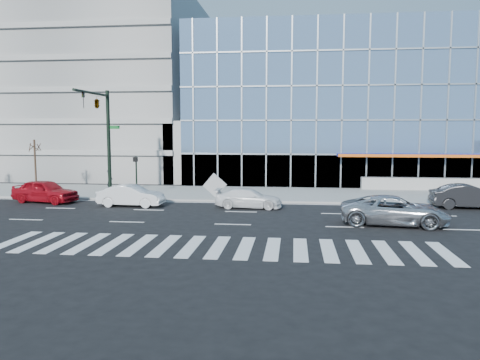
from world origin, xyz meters
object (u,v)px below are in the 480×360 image
Objects in this scene: traffic_signal at (100,116)px; red_sedan at (45,191)px; white_suv at (249,198)px; dark_sedan at (469,197)px; silver_suv at (395,210)px; pedestrian at (110,181)px; street_tree_near at (34,147)px; ped_signal_post at (136,170)px; white_sedan at (131,196)px; tilted_panel at (215,185)px.

traffic_signal reaches higher than red_sedan.
dark_sedan is (14.40, 1.41, 0.15)m from white_suv.
pedestrian is (-20.30, 10.55, 0.25)m from silver_suv.
white_suv is at bearing -17.87° from street_tree_near.
pedestrian is at bearing 101.31° from traffic_signal.
ped_signal_post is 0.71× the size of street_tree_near.
traffic_signal is 1.81× the size of white_suv.
white_sedan is 0.92× the size of dark_sedan.
tilted_panel is at bearing 41.60° from white_suv.
street_tree_near is at bearing 84.06° from dark_sedan.
traffic_signal is 1.40× the size of silver_suv.
white_suv is at bearing -20.79° from ped_signal_post.
red_sedan is at bearing 137.90° from pedestrian.
ped_signal_post is at bearing 15.14° from white_sedan.
dark_sedan is at bearing -84.05° from white_sedan.
silver_suv is at bearing -103.54° from white_sedan.
silver_suv is (26.73, -10.62, -2.98)m from street_tree_near.
silver_suv is 1.30× the size of white_suv.
street_tree_near is at bearing 157.29° from traffic_signal.
red_sedan is at bearing 83.63° from white_sedan.
silver_suv is 1.19× the size of red_sedan.
white_sedan is (-7.96, -0.27, 0.09)m from white_suv.
red_sedan is (-6.66, 0.94, 0.09)m from white_sedan.
tilted_panel is at bearing 85.15° from dark_sedan.
white_suv is 0.92× the size of red_sedan.
ped_signal_post is 3.99m from white_sedan.
red_sedan is 3.69× the size of tilted_panel.
red_sedan is 2.68× the size of pedestrian.
white_sedan is 6.32m from tilted_panel.
white_suv is (11.33, -2.98, -5.52)m from traffic_signal.
street_tree_near is 2.37× the size of pedestrian.
traffic_signal is at bearing -171.48° from ped_signal_post.
street_tree_near is 0.96× the size of white_suv.
pedestrian is at bearing 69.55° from silver_suv.
silver_suv is 23.64m from red_sedan.
pedestrian is at bearing 140.99° from ped_signal_post.
ped_signal_post is 0.63× the size of dark_sedan.
street_tree_near is 0.88× the size of red_sedan.
ped_signal_post reaches higher than pedestrian.
white_sedan is (0.87, -3.63, -1.41)m from ped_signal_post.
silver_suv is at bearing 137.47° from dark_sedan.
pedestrian is (-3.07, 2.49, -1.10)m from ped_signal_post.
dark_sedan is at bearing -113.96° from pedestrian.
tilted_panel is (-2.86, 3.45, 0.43)m from white_suv.
pedestrian is at bearing 82.33° from dark_sedan.
street_tree_near is at bearing 60.85° from white_sedan.
tilted_panel reaches higher than white_sedan.
white_suv is 7.97m from white_sedan.
pedestrian is (2.72, 5.17, 0.23)m from red_sedan.
white_suv is (18.33, -5.91, -3.14)m from street_tree_near.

